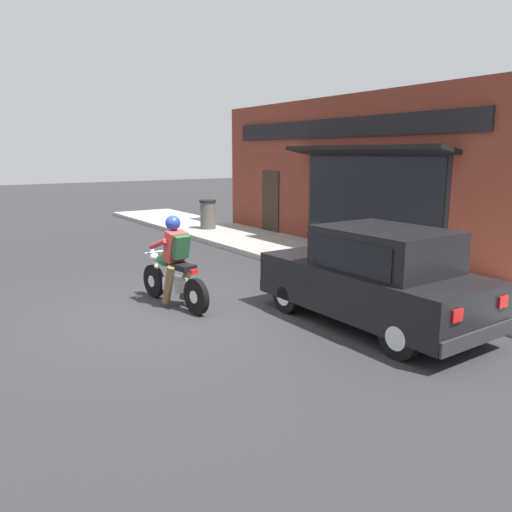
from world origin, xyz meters
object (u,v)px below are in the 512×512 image
object	(u,v)px
fire_hydrant	(328,247)
trash_bin	(208,214)
motorcycle_with_rider	(174,268)
car_hatchback	(374,278)

from	to	relation	value
fire_hydrant	trash_bin	distance (m)	6.59
motorcycle_with_rider	fire_hydrant	xyz separation A→B (m)	(4.06, 0.44, -0.11)
trash_bin	fire_hydrant	bearing A→B (deg)	-94.14
motorcycle_with_rider	car_hatchback	bearing A→B (deg)	-51.66
motorcycle_with_rider	trash_bin	world-z (taller)	motorcycle_with_rider
fire_hydrant	motorcycle_with_rider	bearing A→B (deg)	-173.84
motorcycle_with_rider	car_hatchback	xyz separation A→B (m)	(2.14, -2.71, 0.09)
car_hatchback	fire_hydrant	xyz separation A→B (m)	(1.92, 3.15, -0.19)
motorcycle_with_rider	car_hatchback	distance (m)	3.46
car_hatchback	motorcycle_with_rider	bearing A→B (deg)	128.34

